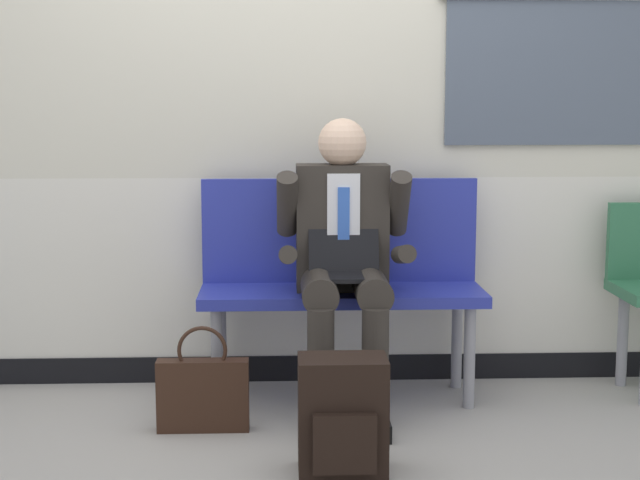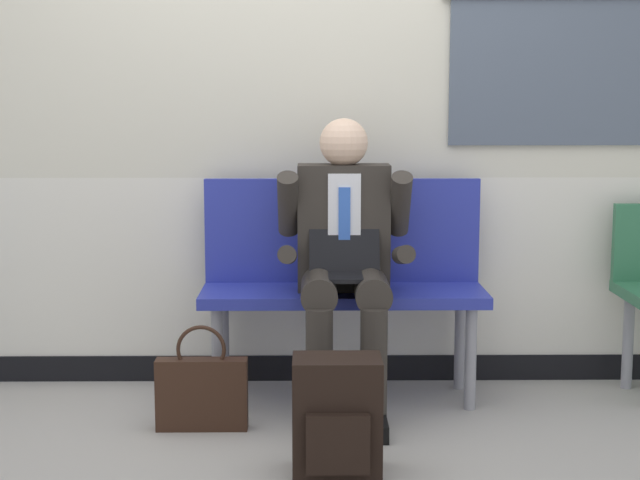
% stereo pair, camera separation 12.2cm
% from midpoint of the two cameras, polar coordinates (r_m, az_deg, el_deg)
% --- Properties ---
extents(ground_plane, '(18.00, 18.00, 0.00)m').
position_cam_midpoint_polar(ground_plane, '(4.12, -2.30, -10.52)').
color(ground_plane, '#9E9991').
extents(station_wall, '(6.58, 0.17, 2.65)m').
position_cam_midpoint_polar(station_wall, '(4.52, -2.21, 8.19)').
color(station_wall, beige).
rests_on(station_wall, ground).
extents(bench_with_person, '(1.25, 0.42, 0.97)m').
position_cam_midpoint_polar(bench_with_person, '(4.32, 0.43, -1.83)').
color(bench_with_person, '#28339E').
rests_on(bench_with_person, ground).
extents(person_seated, '(0.57, 0.70, 1.25)m').
position_cam_midpoint_polar(person_seated, '(4.10, 0.57, -0.93)').
color(person_seated, '#2D2823').
rests_on(person_seated, ground).
extents(backpack, '(0.32, 0.24, 0.42)m').
position_cam_midpoint_polar(backpack, '(3.50, 0.34, -10.41)').
color(backpack, black).
rests_on(backpack, ground).
extents(handbag, '(0.37, 0.08, 0.43)m').
position_cam_midpoint_polar(handbag, '(3.97, -7.82, -8.92)').
color(handbag, '#331E14').
rests_on(handbag, ground).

